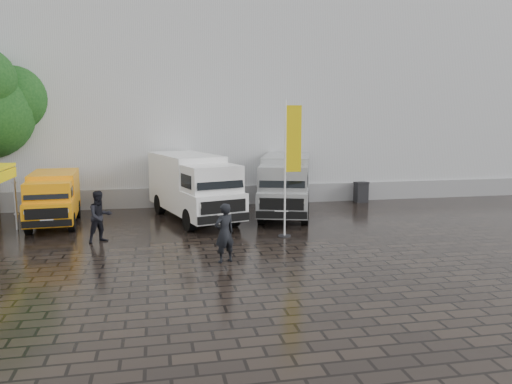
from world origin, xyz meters
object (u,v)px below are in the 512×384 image
(van_silver, at_px, (286,186))
(flagpole, at_px, (290,161))
(person_front, at_px, (224,233))
(van_yellow, at_px, (54,199))
(van_white, at_px, (193,188))
(wheelie_bin, at_px, (361,192))
(person_tent, at_px, (100,217))

(van_silver, relative_size, flagpole, 1.22)
(van_silver, bearing_deg, person_front, -100.94)
(van_yellow, distance_m, van_white, 6.00)
(van_silver, height_order, flagpole, flagpole)
(wheelie_bin, bearing_deg, van_silver, -151.14)
(flagpole, xyz_separation_m, wheelie_bin, (5.90, 6.78, -2.41))
(van_yellow, relative_size, person_tent, 2.50)
(van_white, height_order, person_tent, van_white)
(person_front, bearing_deg, van_silver, -142.46)
(flagpole, bearing_deg, wheelie_bin, 48.98)
(van_white, xyz_separation_m, wheelie_bin, (9.31, 2.86, -0.90))
(van_yellow, relative_size, wheelie_bin, 4.33)
(van_yellow, xyz_separation_m, flagpole, (9.40, -4.01, 1.85))
(person_front, xyz_separation_m, person_tent, (-4.17, 3.52, 0.00))
(person_front, relative_size, person_tent, 1.00)
(van_white, distance_m, flagpole, 5.41)
(van_yellow, bearing_deg, van_white, -5.04)
(van_white, distance_m, person_tent, 5.08)
(person_tent, bearing_deg, van_white, 11.12)
(van_yellow, relative_size, van_white, 0.72)
(flagpole, relative_size, wheelie_bin, 4.74)
(van_yellow, height_order, van_white, van_white)
(van_silver, xyz_separation_m, flagpole, (-0.94, -4.11, 1.57))
(flagpole, distance_m, person_tent, 7.42)
(van_white, relative_size, person_tent, 3.48)
(van_white, relative_size, van_silver, 1.04)
(van_white, distance_m, person_front, 6.96)
(van_white, xyz_separation_m, flagpole, (3.41, -3.92, 1.51))
(van_white, bearing_deg, wheelie_bin, 1.14)
(person_front, distance_m, person_tent, 5.46)
(wheelie_bin, relative_size, person_tent, 0.58)
(van_white, relative_size, person_front, 3.48)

